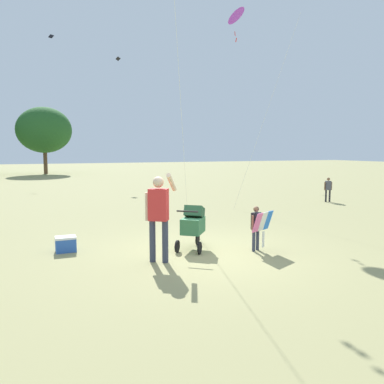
{
  "coord_description": "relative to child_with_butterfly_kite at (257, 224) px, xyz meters",
  "views": [
    {
      "loc": [
        -3.44,
        -7.52,
        2.3
      ],
      "look_at": [
        0.06,
        0.8,
        1.3
      ],
      "focal_mm": 35.72,
      "sensor_mm": 36.0,
      "label": 1
    }
  ],
  "objects": [
    {
      "name": "ground_plane",
      "position": [
        -1.24,
        0.24,
        -0.62
      ],
      "size": [
        120.0,
        120.0,
        0.0
      ],
      "primitive_type": "plane",
      "color": "#938E5B"
    },
    {
      "name": "child_with_butterfly_kite",
      "position": [
        0.0,
        0.0,
        0.0
      ],
      "size": [
        0.66,
        0.48,
        1.03
      ],
      "color": "#33384C",
      "rests_on": "ground"
    },
    {
      "name": "person_adult_flyer",
      "position": [
        -2.33,
        0.04,
        0.44
      ],
      "size": [
        0.71,
        0.49,
        1.84
      ],
      "color": "#33384C",
      "rests_on": "ground"
    },
    {
      "name": "stroller",
      "position": [
        -1.27,
        0.73,
        -0.01
      ],
      "size": [
        0.91,
        1.03,
        1.03
      ],
      "color": "black",
      "rests_on": "ground"
    },
    {
      "name": "kite_green_novelty",
      "position": [
        2.51,
        5.57,
        6.51
      ],
      "size": [
        2.1,
        2.17,
        7.48
      ],
      "color": "purple",
      "rests_on": "ground"
    },
    {
      "name": "person_red_shirt",
      "position": [
        7.39,
        5.85,
        0.02
      ],
      "size": [
        0.33,
        0.22,
        1.08
      ],
      "color": "#232328",
      "rests_on": "ground"
    },
    {
      "name": "cooler_box",
      "position": [
        -4.03,
        1.62,
        -0.44
      ],
      "size": [
        0.45,
        0.33,
        0.35
      ],
      "color": "#2D5BB7",
      "rests_on": "ground"
    }
  ]
}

